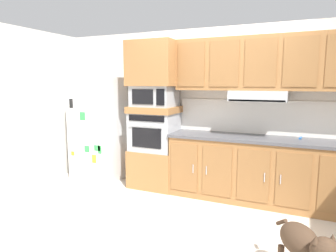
% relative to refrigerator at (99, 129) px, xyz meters
% --- Properties ---
extents(ground_plane, '(9.60, 9.60, 0.00)m').
position_rel_refrigerator_xyz_m(ground_plane, '(2.00, -0.68, -0.88)').
color(ground_plane, beige).
extents(back_kitchen_wall, '(6.20, 0.12, 2.50)m').
position_rel_refrigerator_xyz_m(back_kitchen_wall, '(2.00, 0.43, 0.37)').
color(back_kitchen_wall, silver).
rests_on(back_kitchen_wall, ground).
extents(side_panel_left, '(0.12, 7.10, 2.50)m').
position_rel_refrigerator_xyz_m(side_panel_left, '(-0.80, -0.68, 0.37)').
color(side_panel_left, silver).
rests_on(side_panel_left, ground).
extents(refrigerator, '(0.76, 0.73, 1.76)m').
position_rel_refrigerator_xyz_m(refrigerator, '(0.00, 0.00, 0.00)').
color(refrigerator, white).
rests_on(refrigerator, ground).
extents(oven_base_cabinet, '(0.74, 0.62, 0.60)m').
position_rel_refrigerator_xyz_m(oven_base_cabinet, '(1.04, 0.07, -0.58)').
color(oven_base_cabinet, '#996638').
rests_on(oven_base_cabinet, ground).
extents(built_in_oven, '(0.70, 0.62, 0.60)m').
position_rel_refrigerator_xyz_m(built_in_oven, '(1.04, 0.07, 0.02)').
color(built_in_oven, '#A8AAAF').
rests_on(built_in_oven, oven_base_cabinet).
extents(appliance_mid_shelf, '(0.74, 0.62, 0.10)m').
position_rel_refrigerator_xyz_m(appliance_mid_shelf, '(1.04, 0.07, 0.37)').
color(appliance_mid_shelf, '#996638').
rests_on(appliance_mid_shelf, built_in_oven).
extents(microwave, '(0.64, 0.54, 0.32)m').
position_rel_refrigerator_xyz_m(microwave, '(1.04, 0.07, 0.58)').
color(microwave, '#A8AAAF').
rests_on(microwave, appliance_mid_shelf).
extents(appliance_upper_cabinet, '(0.74, 0.62, 0.68)m').
position_rel_refrigerator_xyz_m(appliance_upper_cabinet, '(1.04, 0.07, 1.08)').
color(appliance_upper_cabinet, '#996638').
rests_on(appliance_upper_cabinet, microwave).
extents(lower_cabinet_run, '(2.92, 0.63, 0.88)m').
position_rel_refrigerator_xyz_m(lower_cabinet_run, '(2.87, 0.07, -0.44)').
color(lower_cabinet_run, '#996638').
rests_on(lower_cabinet_run, ground).
extents(countertop_slab, '(2.96, 0.64, 0.04)m').
position_rel_refrigerator_xyz_m(countertop_slab, '(2.87, 0.07, 0.02)').
color(countertop_slab, '#4C4C51').
rests_on(countertop_slab, lower_cabinet_run).
extents(backsplash_panel, '(2.96, 0.02, 0.50)m').
position_rel_refrigerator_xyz_m(backsplash_panel, '(2.87, 0.36, 0.29)').
color(backsplash_panel, silver).
rests_on(backsplash_panel, countertop_slab).
extents(upper_cabinet_with_hood, '(2.92, 0.48, 0.88)m').
position_rel_refrigerator_xyz_m(upper_cabinet_with_hood, '(2.86, 0.19, 1.02)').
color(upper_cabinet_with_hood, '#996638').
rests_on(upper_cabinet_with_hood, backsplash_panel).
extents(screwdriver, '(0.15, 0.13, 0.03)m').
position_rel_refrigerator_xyz_m(screwdriver, '(3.18, 0.17, 0.05)').
color(screwdriver, blue).
rests_on(screwdriver, countertop_slab).
extents(dog, '(0.50, 0.68, 0.58)m').
position_rel_refrigerator_xyz_m(dog, '(3.23, -1.67, -0.50)').
color(dog, '#473323').
rests_on(dog, ground).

